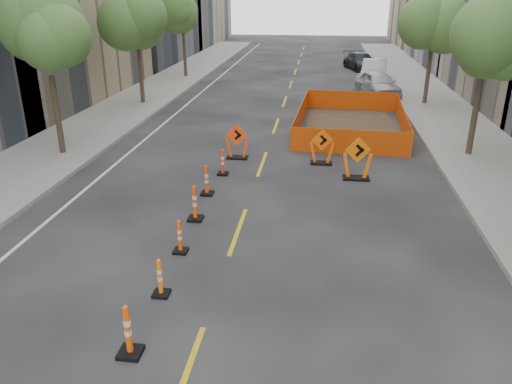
# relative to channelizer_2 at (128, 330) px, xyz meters

# --- Properties ---
(ground_plane) EXTENTS (140.00, 140.00, 0.00)m
(ground_plane) POSITION_rel_channelizer_2_xyz_m (1.20, 1.46, -0.56)
(ground_plane) COLOR black
(sidewalk_left) EXTENTS (4.00, 90.00, 0.15)m
(sidewalk_left) POSITION_rel_channelizer_2_xyz_m (-7.80, 13.46, -0.48)
(sidewalk_left) COLOR gray
(sidewalk_left) RESTS_ON ground
(sidewalk_right) EXTENTS (4.00, 90.00, 0.15)m
(sidewalk_right) POSITION_rel_channelizer_2_xyz_m (10.20, 13.46, -0.48)
(sidewalk_right) COLOR gray
(sidewalk_right) RESTS_ON ground
(tree_l_b) EXTENTS (2.80, 2.80, 5.95)m
(tree_l_b) POSITION_rel_channelizer_2_xyz_m (-7.20, 11.46, 3.97)
(tree_l_b) COLOR #382B1E
(tree_l_b) RESTS_ON ground
(tree_l_c) EXTENTS (2.80, 2.80, 5.95)m
(tree_l_c) POSITION_rel_channelizer_2_xyz_m (-7.20, 21.46, 3.97)
(tree_l_c) COLOR #382B1E
(tree_l_c) RESTS_ON ground
(tree_l_d) EXTENTS (2.80, 2.80, 5.95)m
(tree_l_d) POSITION_rel_channelizer_2_xyz_m (-7.20, 31.46, 3.97)
(tree_l_d) COLOR #382B1E
(tree_l_d) RESTS_ON ground
(tree_r_b) EXTENTS (2.80, 2.80, 5.95)m
(tree_r_b) POSITION_rel_channelizer_2_xyz_m (9.60, 13.46, 3.97)
(tree_r_b) COLOR #382B1E
(tree_r_b) RESTS_ON ground
(tree_r_c) EXTENTS (2.80, 2.80, 5.95)m
(tree_r_c) POSITION_rel_channelizer_2_xyz_m (9.60, 23.46, 3.97)
(tree_r_c) COLOR #382B1E
(tree_r_c) RESTS_ON ground
(channelizer_2) EXTENTS (0.44, 0.44, 1.12)m
(channelizer_2) POSITION_rel_channelizer_2_xyz_m (0.00, 0.00, 0.00)
(channelizer_2) COLOR #DF4F09
(channelizer_2) RESTS_ON ground
(channelizer_3) EXTENTS (0.37, 0.37, 0.94)m
(channelizer_3) POSITION_rel_channelizer_2_xyz_m (-0.02, 2.01, -0.09)
(channelizer_3) COLOR #FF680A
(channelizer_3) RESTS_ON ground
(channelizer_4) EXTENTS (0.37, 0.37, 0.93)m
(channelizer_4) POSITION_rel_channelizer_2_xyz_m (-0.11, 4.02, -0.09)
(channelizer_4) COLOR #E34D09
(channelizer_4) RESTS_ON ground
(channelizer_5) EXTENTS (0.44, 0.44, 1.12)m
(channelizer_5) POSITION_rel_channelizer_2_xyz_m (-0.20, 6.02, 0.00)
(channelizer_5) COLOR #E84109
(channelizer_5) RESTS_ON ground
(channelizer_6) EXTENTS (0.41, 0.41, 1.04)m
(channelizer_6) POSITION_rel_channelizer_2_xyz_m (-0.29, 8.03, -0.04)
(channelizer_6) COLOR #F33E0A
(channelizer_6) RESTS_ON ground
(channelizer_7) EXTENTS (0.40, 0.40, 1.01)m
(channelizer_7) POSITION_rel_channelizer_2_xyz_m (-0.13, 10.04, -0.05)
(channelizer_7) COLOR #E53A09
(channelizer_7) RESTS_ON ground
(chevron_sign_left) EXTENTS (1.02, 0.67, 1.44)m
(chevron_sign_left) POSITION_rel_channelizer_2_xyz_m (0.10, 12.03, 0.16)
(chevron_sign_left) COLOR #FD410A
(chevron_sign_left) RESTS_ON ground
(chevron_sign_center) EXTENTS (1.04, 0.73, 1.43)m
(chevron_sign_center) POSITION_rel_channelizer_2_xyz_m (3.53, 11.76, 0.16)
(chevron_sign_center) COLOR #F5590A
(chevron_sign_center) RESTS_ON ground
(chevron_sign_right) EXTENTS (1.21, 0.93, 1.61)m
(chevron_sign_right) POSITION_rel_channelizer_2_xyz_m (4.82, 10.20, 0.25)
(chevron_sign_right) COLOR orange
(chevron_sign_right) RESTS_ON ground
(safety_fence) EXTENTS (5.44, 8.76, 1.06)m
(safety_fence) POSITION_rel_channelizer_2_xyz_m (4.94, 17.45, -0.03)
(safety_fence) COLOR #F6580C
(safety_fence) RESTS_ON ground
(parked_car_near) EXTENTS (3.05, 4.94, 1.57)m
(parked_car_near) POSITION_rel_channelizer_2_xyz_m (7.05, 26.01, 0.23)
(parked_car_near) COLOR silver
(parked_car_near) RESTS_ON ground
(parked_car_mid) EXTENTS (2.33, 5.07, 1.61)m
(parked_car_mid) POSITION_rel_channelizer_2_xyz_m (7.27, 31.36, 0.25)
(parked_car_mid) COLOR #A3A3A8
(parked_car_mid) RESTS_ON ground
(parked_car_far) EXTENTS (3.27, 5.22, 1.41)m
(parked_car_far) POSITION_rel_channelizer_2_xyz_m (6.70, 37.36, 0.15)
(parked_car_far) COLOR black
(parked_car_far) RESTS_ON ground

